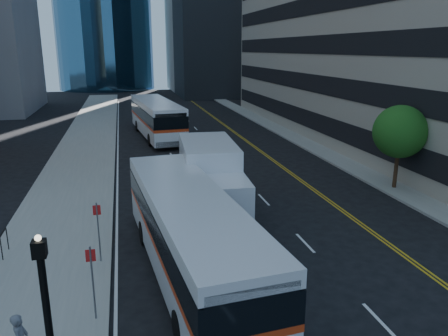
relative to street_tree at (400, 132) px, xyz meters
The scene contains 8 objects.
ground 12.58m from the street_tree, 138.37° to the right, with size 160.00×160.00×0.00m, color black.
sidewalk_west 26.11m from the street_tree, 138.92° to the left, with size 5.00×90.00×0.15m, color gray.
sidewalk_east 17.37m from the street_tree, 90.00° to the left, with size 2.00×90.00×0.15m, color gray.
street_tree is the anchor object (origin of this frame).
lamp_post 22.82m from the street_tree, 142.13° to the right, with size 0.28×0.28×4.56m.
bus_front 16.09m from the street_tree, 151.17° to the right, with size 3.98×12.98×3.29m.
bus_rear 24.11m from the street_tree, 122.72° to the left, with size 4.41×13.97×3.54m.
box_truck 12.25m from the street_tree, behind, with size 3.22×8.03×3.77m.
Camera 1 is at (-7.16, -14.79, 8.48)m, focal length 35.00 mm.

